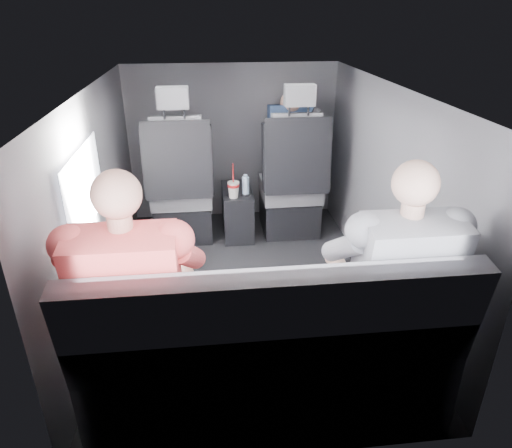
{
  "coord_description": "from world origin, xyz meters",
  "views": [
    {
      "loc": [
        -0.24,
        -2.63,
        1.77
      ],
      "look_at": [
        0.05,
        -0.05,
        0.52
      ],
      "focal_mm": 32.0,
      "sensor_mm": 36.0,
      "label": 1
    }
  ],
  "objects": [
    {
      "name": "floor",
      "position": [
        0.0,
        0.0,
        0.0
      ],
      "size": [
        2.6,
        2.6,
        0.0
      ],
      "primitive_type": "plane",
      "color": "black",
      "rests_on": "ground"
    },
    {
      "name": "ceiling",
      "position": [
        0.0,
        0.0,
        1.35
      ],
      "size": [
        2.6,
        2.6,
        0.0
      ],
      "primitive_type": "plane",
      "rotation": [
        3.14,
        0.0,
        0.0
      ],
      "color": "#B2B2AD",
      "rests_on": "panel_back"
    },
    {
      "name": "panel_left",
      "position": [
        -0.9,
        0.0,
        0.68
      ],
      "size": [
        0.02,
        2.6,
        1.35
      ],
      "primitive_type": "cube",
      "color": "#56565B",
      "rests_on": "floor"
    },
    {
      "name": "panel_right",
      "position": [
        0.9,
        0.0,
        0.68
      ],
      "size": [
        0.02,
        2.6,
        1.35
      ],
      "primitive_type": "cube",
      "color": "#56565B",
      "rests_on": "floor"
    },
    {
      "name": "panel_front",
      "position": [
        0.0,
        1.3,
        0.68
      ],
      "size": [
        1.8,
        0.02,
        1.35
      ],
      "primitive_type": "cube",
      "color": "#56565B",
      "rests_on": "floor"
    },
    {
      "name": "panel_back",
      "position": [
        0.0,
        -1.3,
        0.68
      ],
      "size": [
        1.8,
        0.02,
        1.35
      ],
      "primitive_type": "cube",
      "color": "#56565B",
      "rests_on": "floor"
    },
    {
      "name": "side_window",
      "position": [
        -0.88,
        -0.3,
        0.9
      ],
      "size": [
        0.02,
        0.75,
        0.42
      ],
      "primitive_type": "cube",
      "color": "white",
      "rests_on": "panel_left"
    },
    {
      "name": "seatbelt",
      "position": [
        0.45,
        0.67,
        0.8
      ],
      "size": [
        0.35,
        0.11,
        0.59
      ],
      "primitive_type": "cube",
      "rotation": [
        -0.14,
        0.49,
        0.0
      ],
      "color": "black",
      "rests_on": "front_seat_right"
    },
    {
      "name": "front_seat_left",
      "position": [
        -0.45,
        0.84,
        0.4
      ],
      "size": [
        0.52,
        0.58,
        1.26
      ],
      "color": "black",
      "rests_on": "floor"
    },
    {
      "name": "front_seat_right",
      "position": [
        0.45,
        0.84,
        0.4
      ],
      "size": [
        0.52,
        0.58,
        1.26
      ],
      "color": "black",
      "rests_on": "floor"
    },
    {
      "name": "center_console",
      "position": [
        0.0,
        0.88,
        0.2
      ],
      "size": [
        0.24,
        0.48,
        0.41
      ],
      "color": "black",
      "rests_on": "floor"
    },
    {
      "name": "rear_bench",
      "position": [
        0.0,
        -1.06,
        0.31
      ],
      "size": [
        1.6,
        0.57,
        0.92
      ],
      "color": "slate",
      "rests_on": "floor"
    },
    {
      "name": "soda_cup",
      "position": [
        -0.04,
        0.71,
        0.47
      ],
      "size": [
        0.09,
        0.09,
        0.28
      ],
      "color": "white",
      "rests_on": "center_console"
    },
    {
      "name": "water_bottle",
      "position": [
        0.06,
        0.76,
        0.48
      ],
      "size": [
        0.06,
        0.06,
        0.17
      ],
      "color": "#99B7D0",
      "rests_on": "center_console"
    },
    {
      "name": "laptop_white",
      "position": [
        -0.61,
        -0.81,
        0.64
      ],
      "size": [
        0.42,
        0.42,
        0.27
      ],
      "color": "silver",
      "rests_on": "passenger_rear_left"
    },
    {
      "name": "laptop_black",
      "position": [
        0.54,
        -0.82,
        0.63
      ],
      "size": [
        0.34,
        0.32,
        0.22
      ],
      "color": "black",
      "rests_on": "passenger_rear_right"
    },
    {
      "name": "passenger_rear_left",
      "position": [
        -0.56,
        -0.97,
        0.64
      ],
      "size": [
        0.52,
        0.64,
        1.25
      ],
      "color": "#38373D",
      "rests_on": "rear_bench"
    },
    {
      "name": "passenger_rear_right",
      "position": [
        0.55,
        -0.97,
        0.64
      ],
      "size": [
        0.52,
        0.63,
        1.25
      ],
      "color": "navy",
      "rests_on": "rear_bench"
    },
    {
      "name": "passenger_front_right",
      "position": [
        0.47,
        1.1,
        0.74
      ],
      "size": [
        0.37,
        0.37,
        0.71
      ],
      "color": "navy",
      "rests_on": "front_seat_right"
    }
  ]
}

